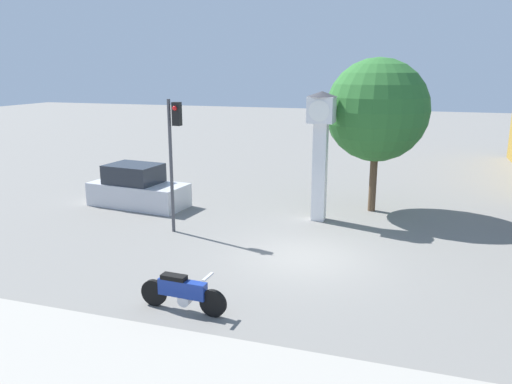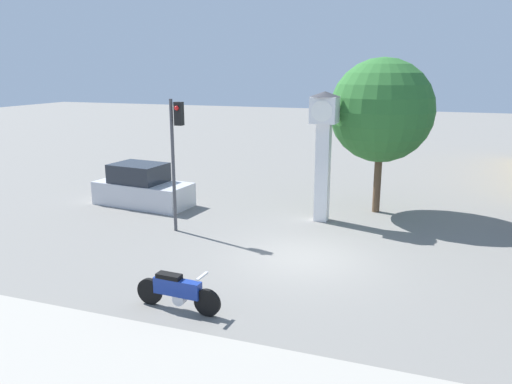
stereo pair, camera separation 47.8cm
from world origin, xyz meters
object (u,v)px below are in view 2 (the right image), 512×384
object	(u,v)px
clock_tower	(324,137)
motorcycle	(177,291)
traffic_light	(176,143)
street_tree	(382,111)
parked_car	(142,188)

from	to	relation	value
clock_tower	motorcycle	bearing A→B (deg)	-101.18
clock_tower	traffic_light	world-z (taller)	clock_tower
traffic_light	street_tree	bearing A→B (deg)	37.87
motorcycle	clock_tower	world-z (taller)	clock_tower
motorcycle	clock_tower	bearing A→B (deg)	81.78
parked_car	clock_tower	bearing A→B (deg)	8.59
motorcycle	street_tree	xyz separation A→B (m)	(3.55, 10.47, 3.66)
clock_tower	street_tree	xyz separation A→B (m)	(1.86, 1.95, 0.88)
street_tree	parked_car	xyz separation A→B (m)	(-9.66, -2.31, -3.39)
clock_tower	street_tree	world-z (taller)	street_tree
clock_tower	parked_car	xyz separation A→B (m)	(-7.79, -0.36, -2.51)
motorcycle	traffic_light	size ratio (longest dim) A/B	0.48
motorcycle	traffic_light	bearing A→B (deg)	120.93
traffic_light	parked_car	xyz separation A→B (m)	(-3.21, 2.70, -2.49)
motorcycle	parked_car	size ratio (longest dim) A/B	0.53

